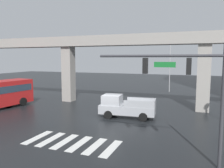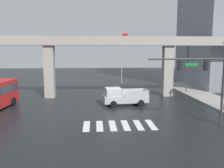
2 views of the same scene
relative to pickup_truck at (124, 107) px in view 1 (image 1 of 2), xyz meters
The scene contains 6 objects.
ground_plane 2.00m from the pickup_truck, 133.49° to the right, with size 120.00×120.00×0.00m, color black.
crosswalk_stripes 7.47m from the pickup_truck, 99.33° to the right, with size 6.05×2.80×0.01m.
elevated_overpass 8.04m from the pickup_truck, 102.72° to the left, with size 52.58×1.98×8.15m.
pickup_truck is the anchor object (origin of this frame).
traffic_signal_mast 10.25m from the pickup_truck, 53.40° to the right, with size 6.49×0.32×6.20m.
flagpole 18.77m from the pickup_truck, 83.55° to the left, with size 1.16×0.12×9.62m.
Camera 1 is at (7.51, -18.34, 5.46)m, focal length 36.14 mm.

